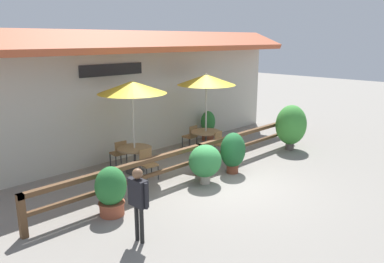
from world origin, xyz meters
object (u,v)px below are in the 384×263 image
Objects in this scene: potted_plant_entrance_palm at (205,162)px; potted_plant_corner_fern at (208,125)px; chair_middle_wallside at (191,135)px; potted_plant_tall_tropical at (111,191)px; patio_umbrella_middle at (206,80)px; potted_plant_small_flowering at (291,125)px; dining_table_near at (135,152)px; chair_near_wallside at (119,152)px; dining_table_middle at (206,135)px; potted_plant_broad_leaf at (233,151)px; chair_middle_streetside at (221,143)px; patio_umbrella_near at (132,87)px; pedestrian at (138,195)px; chair_near_streetside at (148,163)px.

potted_plant_entrance_palm is 0.94× the size of potted_plant_corner_fern.
potted_plant_tall_tropical reaches higher than chair_middle_wallside.
patio_umbrella_middle is 1.70× the size of potted_plant_small_flowering.
dining_table_near is 4.39m from potted_plant_corner_fern.
chair_near_wallside is 0.83× the size of dining_table_middle.
potted_plant_broad_leaf is at bearing -125.97° from potted_plant_corner_fern.
dining_table_near is 1.20× the size of chair_middle_streetside.
patio_umbrella_near is 3.71m from chair_middle_wallside.
potted_plant_small_flowering is 1.07× the size of pedestrian.
chair_middle_wallside is at bearing 31.55° from chair_near_streetside.
pedestrian reaches higher than chair_middle_streetside.
chair_middle_wallside is at bearing -176.37° from chair_near_wallside.
chair_near_wallside is (-0.08, 0.72, -2.10)m from patio_umbrella_near.
chair_middle_streetside is at bearing 88.12° from chair_middle_wallside.
potted_plant_broad_leaf is 3.40m from potted_plant_small_flowering.
potted_plant_corner_fern is at bearing 12.48° from dining_table_near.
patio_umbrella_middle reaches higher than pedestrian.
potted_plant_small_flowering is at bearing 1.17° from potted_plant_broad_leaf.
potted_plant_tall_tropical is (-2.10, -1.95, -0.02)m from dining_table_near.
potted_plant_entrance_palm is 0.89× the size of potted_plant_broad_leaf.
chair_near_streetside reaches higher than dining_table_near.
dining_table_near is 0.93× the size of potted_plant_entrance_palm.
patio_umbrella_near reaches higher than dining_table_near.
chair_near_streetside reaches higher than dining_table_middle.
patio_umbrella_near is at bearing 8.46° from chair_middle_wallside.
potted_plant_entrance_palm is at bearing -137.28° from patio_umbrella_middle.
potted_plant_small_flowering is at bearing 0.78° from potted_plant_entrance_palm.
potted_plant_broad_leaf is at bearing -178.83° from potted_plant_small_flowering.
patio_umbrella_middle is at bearing 42.72° from potted_plant_entrance_palm.
chair_near_streetside is 2.55m from potted_plant_broad_leaf.
dining_table_middle is (3.03, -0.11, 0.00)m from dining_table_near.
chair_middle_streetside is 2.55m from potted_plant_entrance_palm.
potted_plant_tall_tropical is (-4.14, 0.19, -0.08)m from potted_plant_broad_leaf.
chair_near_streetside is at bearing -95.36° from patio_umbrella_near.
chair_near_streetside is 2.38m from potted_plant_tall_tropical.
chair_near_streetside is 5.68m from potted_plant_small_flowering.
potted_plant_broad_leaf is at bearing -46.26° from dining_table_near.
chair_middle_wallside is at bearing 11.55° from dining_table_near.
dining_table_middle is (-0.00, -0.00, -1.97)m from patio_umbrella_middle.
patio_umbrella_near is at bearing 180.00° from dining_table_near.
patio_umbrella_middle reaches higher than potted_plant_corner_fern.
potted_plant_small_flowering is (5.44, -2.07, 0.30)m from dining_table_near.
patio_umbrella_middle is (3.03, -0.11, 0.00)m from patio_umbrella_near.
potted_plant_broad_leaf is at bearing -0.30° from potted_plant_entrance_palm.
pedestrian reaches higher than potted_plant_entrance_palm.
patio_umbrella_near is 1.97m from dining_table_near.
dining_table_near is 0.67× the size of pedestrian.
patio_umbrella_near reaches higher than chair_middle_streetside.
dining_table_middle is at bearing 89.57° from chair_middle_wallside.
potted_plant_entrance_palm is (-2.18, -1.30, 0.15)m from chair_middle_streetside.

